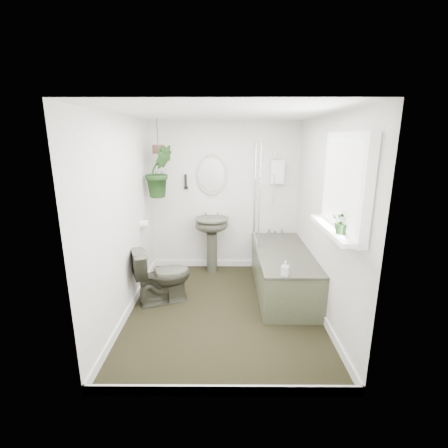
{
  "coord_description": "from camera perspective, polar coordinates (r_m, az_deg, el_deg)",
  "views": [
    {
      "loc": [
        0.02,
        -3.6,
        2.05
      ],
      "look_at": [
        0.0,
        0.15,
        1.05
      ],
      "focal_mm": 26.0,
      "sensor_mm": 36.0,
      "label": 1
    }
  ],
  "objects": [
    {
      "name": "floor",
      "position": [
        4.15,
        -0.01,
        -14.85
      ],
      "size": [
        2.3,
        2.8,
        0.02
      ],
      "primitive_type": "cube",
      "color": "black",
      "rests_on": "ground"
    },
    {
      "name": "ceiling",
      "position": [
        3.61,
        -0.01,
        19.07
      ],
      "size": [
        2.3,
        2.8,
        0.02
      ],
      "primitive_type": "cube",
      "color": "white",
      "rests_on": "ground"
    },
    {
      "name": "wall_back",
      "position": [
        5.09,
        0.07,
        4.76
      ],
      "size": [
        2.3,
        0.02,
        2.3
      ],
      "primitive_type": "cube",
      "color": "white",
      "rests_on": "ground"
    },
    {
      "name": "wall_front",
      "position": [
        2.37,
        -0.19,
        -7.45
      ],
      "size": [
        2.3,
        0.02,
        2.3
      ],
      "primitive_type": "cube",
      "color": "white",
      "rests_on": "ground"
    },
    {
      "name": "wall_left",
      "position": [
        3.89,
        -17.36,
        0.87
      ],
      "size": [
        0.02,
        2.8,
        2.3
      ],
      "primitive_type": "cube",
      "color": "white",
      "rests_on": "ground"
    },
    {
      "name": "wall_right",
      "position": [
        3.88,
        17.39,
        0.83
      ],
      "size": [
        0.02,
        2.8,
        2.3
      ],
      "primitive_type": "cube",
      "color": "white",
      "rests_on": "ground"
    },
    {
      "name": "skirting",
      "position": [
        4.12,
        -0.01,
        -14.13
      ],
      "size": [
        2.3,
        2.8,
        0.1
      ],
      "primitive_type": "cube",
      "color": "white",
      "rests_on": "floor"
    },
    {
      "name": "bathtub",
      "position": [
        4.53,
        10.3,
        -8.19
      ],
      "size": [
        0.72,
        1.72,
        0.58
      ],
      "primitive_type": null,
      "color": "#3A3A2D",
      "rests_on": "floor"
    },
    {
      "name": "bath_screen",
      "position": [
        4.67,
        5.85,
        5.39
      ],
      "size": [
        0.04,
        0.72,
        1.4
      ],
      "primitive_type": null,
      "color": "silver",
      "rests_on": "bathtub"
    },
    {
      "name": "shower_box",
      "position": [
        5.02,
        9.35,
        9.04
      ],
      "size": [
        0.2,
        0.1,
        0.35
      ],
      "primitive_type": "cube",
      "color": "white",
      "rests_on": "wall_back"
    },
    {
      "name": "oval_mirror",
      "position": [
        5.0,
        -2.17,
        8.63
      ],
      "size": [
        0.46,
        0.03,
        0.62
      ],
      "primitive_type": "ellipsoid",
      "color": "#AFA796",
      "rests_on": "wall_back"
    },
    {
      "name": "wall_sconce",
      "position": [
        5.04,
        -6.76,
        7.43
      ],
      "size": [
        0.04,
        0.04,
        0.22
      ],
      "primitive_type": "cylinder",
      "color": "black",
      "rests_on": "wall_back"
    },
    {
      "name": "toilet_roll_holder",
      "position": [
        4.59,
        -13.84,
        -0.02
      ],
      "size": [
        0.11,
        0.11,
        0.11
      ],
      "primitive_type": "cylinder",
      "rotation": [
        0.0,
        1.57,
        0.0
      ],
      "color": "white",
      "rests_on": "wall_left"
    },
    {
      "name": "window_recess",
      "position": [
        3.11,
        20.55,
        6.61
      ],
      "size": [
        0.08,
        1.0,
        0.9
      ],
      "primitive_type": "cube",
      "color": "white",
      "rests_on": "wall_right"
    },
    {
      "name": "window_sill",
      "position": [
        3.17,
        18.67,
        -0.85
      ],
      "size": [
        0.18,
        1.0,
        0.04
      ],
      "primitive_type": "cube",
      "color": "white",
      "rests_on": "wall_right"
    },
    {
      "name": "window_blinds",
      "position": [
        3.1,
        19.76,
        6.64
      ],
      "size": [
        0.01,
        0.86,
        0.76
      ],
      "primitive_type": "cube",
      "color": "white",
      "rests_on": "wall_right"
    },
    {
      "name": "toilet",
      "position": [
        4.24,
        -10.8,
        -8.82
      ],
      "size": [
        0.81,
        0.65,
        0.72
      ],
      "primitive_type": "imported",
      "rotation": [
        0.0,
        0.0,
        1.97
      ],
      "color": "#3A3A2D",
      "rests_on": "floor"
    },
    {
      "name": "pedestal_sink",
      "position": [
        5.04,
        -2.15,
        -3.72
      ],
      "size": [
        0.6,
        0.55,
        0.87
      ],
      "primitive_type": null,
      "rotation": [
        0.0,
        0.0,
        0.24
      ],
      "color": "#3A3A2D",
      "rests_on": "floor"
    },
    {
      "name": "sill_plant",
      "position": [
        2.96,
        20.24,
        0.44
      ],
      "size": [
        0.24,
        0.23,
        0.21
      ],
      "primitive_type": "imported",
      "rotation": [
        0.0,
        0.0,
        -0.38
      ],
      "color": "black",
      "rests_on": "window_sill"
    },
    {
      "name": "hanging_plant",
      "position": [
        4.73,
        -11.32,
        9.04
      ],
      "size": [
        0.51,
        0.48,
        0.73
      ],
      "primitive_type": "imported",
      "rotation": [
        0.0,
        0.0,
        0.49
      ],
      "color": "black",
      "rests_on": "ceiling"
    },
    {
      "name": "soap_bottle",
      "position": [
        3.65,
        10.69,
        -7.68
      ],
      "size": [
        0.1,
        0.1,
        0.17
      ],
      "primitive_type": "imported",
      "rotation": [
        0.0,
        0.0,
        -0.4
      ],
      "color": "black",
      "rests_on": "bathtub"
    },
    {
      "name": "hanging_pot",
      "position": [
        4.71,
        -11.51,
        12.76
      ],
      "size": [
        0.16,
        0.16,
        0.12
      ],
      "primitive_type": "cylinder",
      "color": "#4C2F25",
      "rests_on": "ceiling"
    }
  ]
}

